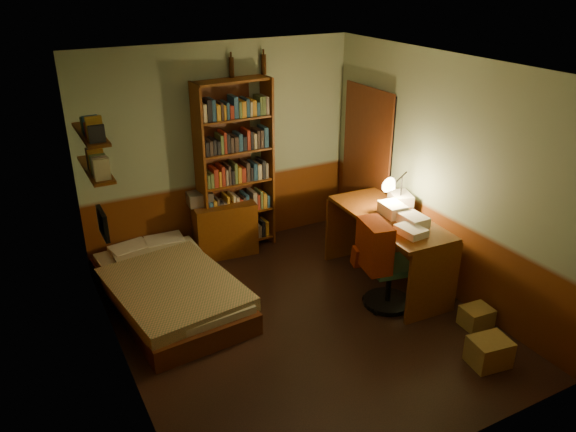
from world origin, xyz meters
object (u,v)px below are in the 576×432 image
bookshelf (235,168)px  desk (387,250)px  mini_stereo (200,198)px  cardboard_box_b (476,317)px  cardboard_box_a (489,352)px  office_chair (391,260)px  bed (168,278)px  desk_lamp (402,182)px  dresser (225,229)px

bookshelf → desk: bearing=-60.5°
mini_stereo → cardboard_box_b: mini_stereo is taller
cardboard_box_b → bookshelf: bearing=117.6°
cardboard_box_a → cardboard_box_b: bearing=55.3°
mini_stereo → office_chair: 2.49m
cardboard_box_a → cardboard_box_b: (0.35, 0.50, -0.03)m
bed → desk_lamp: bearing=-17.4°
bed → cardboard_box_b: (2.65, -1.89, -0.20)m
bed → dresser: bearing=34.0°
desk_lamp → office_chair: (-0.54, -0.57, -0.60)m
bookshelf → desk_lamp: 2.04m
dresser → desk_lamp: bearing=-33.8°
office_chair → cardboard_box_a: 1.33m
desk → cardboard_box_a: (-0.03, -1.62, -0.30)m
desk_lamp → cardboard_box_b: 1.68m
dresser → office_chair: (1.10, -1.94, 0.21)m
bed → dresser: size_ratio=2.70×
bed → mini_stereo: (0.73, 0.92, 0.45)m
bed → bookshelf: 1.68m
office_chair → cardboard_box_b: (0.56, -0.75, -0.45)m
cardboard_box_b → mini_stereo: bearing=124.3°
office_chair → desk_lamp: bearing=57.5°
bookshelf → desk: bookshelf is taller
desk_lamp → cardboard_box_a: size_ratio=1.64×
cardboard_box_a → desk_lamp: bearing=79.9°
dresser → mini_stereo: bearing=160.8°
bookshelf → cardboard_box_a: 3.59m
desk → cardboard_box_b: size_ratio=5.43×
bed → desk: 2.46m
desk → dresser: bearing=133.2°
desk_lamp → office_chair: size_ratio=0.53×
desk → desk_lamp: (0.29, 0.19, 0.72)m
dresser → bookshelf: 0.78m
desk → cardboard_box_b: (0.31, -1.12, -0.33)m
desk_lamp → office_chair: desk_lamp is taller
desk_lamp → cardboard_box_a: desk_lamp is taller
desk_lamp → cardboard_box_b: (0.02, -1.31, -1.04)m
mini_stereo → bookshelf: bookshelf is taller
dresser → office_chair: size_ratio=0.70×
cardboard_box_a → mini_stereo: bearing=115.4°
cardboard_box_a → bookshelf: bearing=108.6°
office_chair → desk: bearing=68.0°
mini_stereo → bookshelf: bearing=-0.8°
dresser → office_chair: 2.24m
mini_stereo → bed: bearing=-124.2°
cardboard_box_b → bed: bearing=144.4°
dresser → bookshelf: size_ratio=0.35×
mini_stereo → office_chair: size_ratio=0.27×
dresser → bookshelf: (0.21, 0.08, 0.75)m
bookshelf → bed: bearing=-148.7°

